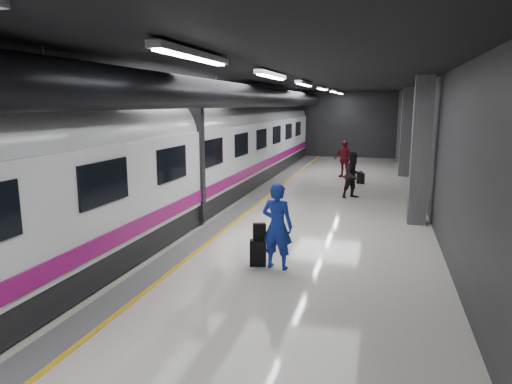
% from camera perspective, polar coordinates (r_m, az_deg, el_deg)
% --- Properties ---
extents(ground, '(40.00, 40.00, 0.00)m').
position_cam_1_polar(ground, '(13.63, 0.37, -4.66)').
color(ground, silver).
rests_on(ground, ground).
extents(platform_hall, '(10.02, 40.02, 4.51)m').
position_cam_1_polar(platform_hall, '(14.13, 0.28, 10.42)').
color(platform_hall, black).
rests_on(platform_hall, ground).
extents(train, '(3.05, 38.00, 4.05)m').
position_cam_1_polar(train, '(14.41, -12.21, 4.34)').
color(train, black).
rests_on(train, ground).
extents(traveler_main, '(0.77, 0.56, 1.96)m').
position_cam_1_polar(traveler_main, '(10.22, 2.67, -4.28)').
color(traveler_main, blue).
rests_on(traveler_main, ground).
extents(suitcase_main, '(0.41, 0.31, 0.61)m').
position_cam_1_polar(suitcase_main, '(10.56, 0.25, -7.60)').
color(suitcase_main, black).
rests_on(suitcase_main, ground).
extents(shoulder_bag, '(0.33, 0.24, 0.39)m').
position_cam_1_polar(shoulder_bag, '(10.44, 0.42, -4.96)').
color(shoulder_bag, black).
rests_on(shoulder_bag, suitcase_main).
extents(traveler_far_a, '(1.12, 1.08, 1.81)m').
position_cam_1_polar(traveler_far_a, '(18.37, 12.09, 2.05)').
color(traveler_far_a, black).
rests_on(traveler_far_a, ground).
extents(traveler_far_b, '(1.18, 0.90, 1.86)m').
position_cam_1_polar(traveler_far_b, '(23.60, 10.95, 4.07)').
color(traveler_far_b, maroon).
rests_on(traveler_far_b, ground).
extents(suitcase_far, '(0.38, 0.30, 0.49)m').
position_cam_1_polar(suitcase_far, '(21.92, 12.94, 1.66)').
color(suitcase_far, black).
rests_on(suitcase_far, ground).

